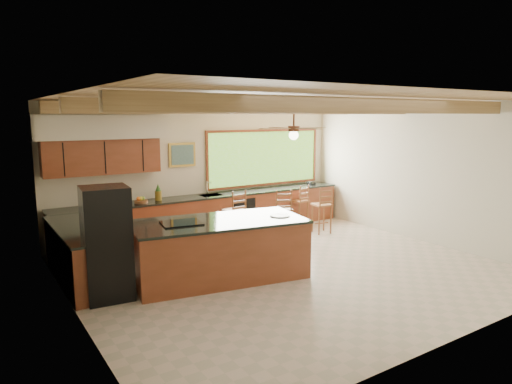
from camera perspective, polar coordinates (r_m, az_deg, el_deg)
ground at (r=8.34m, az=3.89°, el=-9.52°), size 7.20×7.20×0.00m
room_shell at (r=8.34m, az=0.41°, el=6.05°), size 7.27×6.54×3.02m
counter_run at (r=9.91m, az=-8.76°, el=-3.74°), size 7.12×3.10×1.28m
island at (r=7.77m, az=-4.63°, el=-7.10°), size 3.05×1.82×1.02m
refrigerator at (r=7.15m, az=-18.14°, el=-6.11°), size 0.73×0.71×1.70m
bar_stool_a at (r=9.79m, az=-2.55°, el=-2.45°), size 0.45×0.45×1.16m
bar_stool_b at (r=9.96m, az=3.42°, el=-2.30°), size 0.53×0.53×1.15m
bar_stool_c at (r=10.69m, az=8.45°, el=-1.70°), size 0.47×0.47×1.11m
bar_stool_d at (r=11.34m, az=5.61°, el=-1.20°), size 0.43×0.43×1.05m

